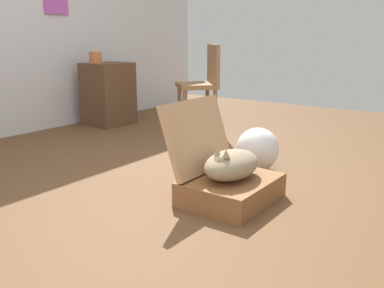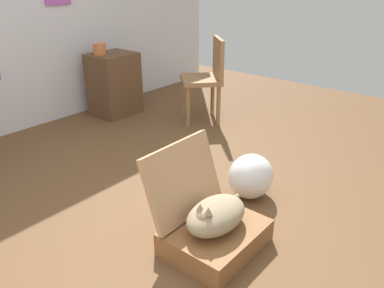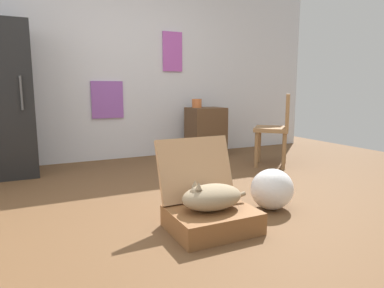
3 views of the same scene
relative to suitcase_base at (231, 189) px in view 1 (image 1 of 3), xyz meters
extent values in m
plane|color=brown|center=(0.00, 0.50, -0.07)|extent=(7.68, 7.68, 0.00)
cube|color=brown|center=(0.00, 0.00, 0.00)|extent=(0.57, 0.47, 0.15)
cube|color=tan|center=(0.00, 0.25, 0.30)|extent=(0.57, 0.18, 0.45)
ellipsoid|color=#998466|center=(0.00, 0.00, 0.16)|extent=(0.43, 0.28, 0.17)
sphere|color=#998466|center=(-0.12, 0.00, 0.20)|extent=(0.10, 0.10, 0.10)
cone|color=#998466|center=(-0.12, -0.03, 0.26)|extent=(0.05, 0.05, 0.05)
cone|color=#998466|center=(-0.12, 0.03, 0.26)|extent=(0.05, 0.05, 0.05)
cylinder|color=#998466|center=(0.19, 0.04, 0.12)|extent=(0.20, 0.03, 0.07)
ellipsoid|color=white|center=(0.64, 0.16, 0.09)|extent=(0.35, 0.32, 0.33)
cube|color=brown|center=(1.21, 2.35, 0.28)|extent=(0.49, 0.42, 0.70)
cylinder|color=#CC6B38|center=(1.08, 2.40, 0.69)|extent=(0.14, 0.14, 0.12)
cylinder|color=olive|center=(1.65, 1.67, 0.15)|extent=(0.04, 0.04, 0.44)
cylinder|color=olive|center=(1.41, 1.41, 0.15)|extent=(0.04, 0.04, 0.44)
cylinder|color=olive|center=(1.89, 1.45, 0.15)|extent=(0.04, 0.04, 0.44)
cylinder|color=olive|center=(1.65, 1.19, 0.15)|extent=(0.04, 0.04, 0.44)
cube|color=olive|center=(1.65, 1.43, 0.39)|extent=(0.60, 0.60, 0.05)
cube|color=olive|center=(1.79, 1.31, 0.62)|extent=(0.31, 0.33, 0.41)
camera|label=1|loc=(-2.10, -1.23, 0.91)|focal=39.35mm
camera|label=2|loc=(-1.54, -1.09, 1.46)|focal=36.08mm
camera|label=3|loc=(-1.09, -1.92, 0.88)|focal=31.66mm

